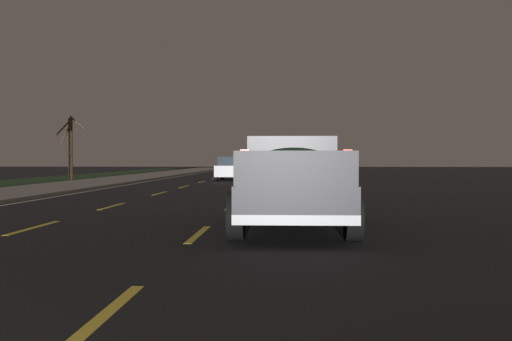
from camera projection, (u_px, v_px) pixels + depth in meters
ground at (220, 186)px, 28.87m from camera, size 144.00×144.00×0.00m
sidewalk_shoulder at (77, 185)px, 29.26m from camera, size 108.00×4.00×0.12m
lane_markings at (170, 184)px, 31.46m from camera, size 108.00×7.04×0.01m
pickup_truck at (292, 180)px, 11.48m from camera, size 5.44×2.32×1.87m
sedan_silver at (233, 168)px, 36.71m from camera, size 4.45×2.11×1.54m
sedan_blue at (288, 168)px, 39.34m from camera, size 4.44×2.09×1.54m
bare_tree_far at (70, 146)px, 36.46m from camera, size 1.54×1.86×4.20m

